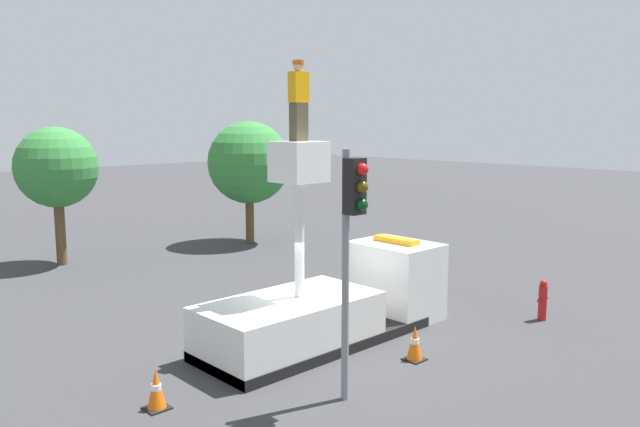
# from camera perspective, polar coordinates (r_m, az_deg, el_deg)

# --- Properties ---
(ground_plane) EXTENTS (120.00, 120.00, 0.00)m
(ground_plane) POSITION_cam_1_polar(r_m,az_deg,el_deg) (15.06, -0.37, -11.71)
(ground_plane) COLOR #38383A
(bucket_truck) EXTENTS (6.65, 2.24, 4.75)m
(bucket_truck) POSITION_cam_1_polar(r_m,az_deg,el_deg) (15.14, 1.09, -8.27)
(bucket_truck) COLOR black
(bucket_truck) RESTS_ON ground
(worker) EXTENTS (0.40, 0.26, 1.75)m
(worker) POSITION_cam_1_polar(r_m,az_deg,el_deg) (13.81, -1.97, 10.26)
(worker) COLOR brown
(worker) RESTS_ON bucket_truck
(traffic_light_pole) EXTENTS (0.34, 0.57, 4.69)m
(traffic_light_pole) POSITION_cam_1_polar(r_m,az_deg,el_deg) (11.17, 2.92, -1.11)
(traffic_light_pole) COLOR gray
(traffic_light_pole) RESTS_ON ground
(fire_hydrant) EXTENTS (0.46, 0.22, 1.08)m
(fire_hydrant) POSITION_cam_1_polar(r_m,az_deg,el_deg) (17.52, 19.69, -7.47)
(fire_hydrant) COLOR red
(fire_hydrant) RESTS_ON ground
(traffic_cone_rear) EXTENTS (0.43, 0.43, 0.76)m
(traffic_cone_rear) POSITION_cam_1_polar(r_m,az_deg,el_deg) (12.10, -14.74, -15.33)
(traffic_cone_rear) COLOR black
(traffic_cone_rear) RESTS_ON ground
(traffic_cone_curbside) EXTENTS (0.43, 0.43, 0.79)m
(traffic_cone_curbside) POSITION_cam_1_polar(r_m,az_deg,el_deg) (14.06, 8.66, -11.66)
(traffic_cone_curbside) COLOR black
(traffic_cone_curbside) RESTS_ON ground
(tree_left_bg) EXTENTS (2.90, 2.90, 5.01)m
(tree_left_bg) POSITION_cam_1_polar(r_m,az_deg,el_deg) (24.27, -22.95, 3.84)
(tree_left_bg) COLOR brown
(tree_left_bg) RESTS_ON ground
(tree_right_bg) EXTENTS (3.49, 3.49, 5.21)m
(tree_right_bg) POSITION_cam_1_polar(r_m,az_deg,el_deg) (26.69, -6.52, 4.62)
(tree_right_bg) COLOR brown
(tree_right_bg) RESTS_ON ground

